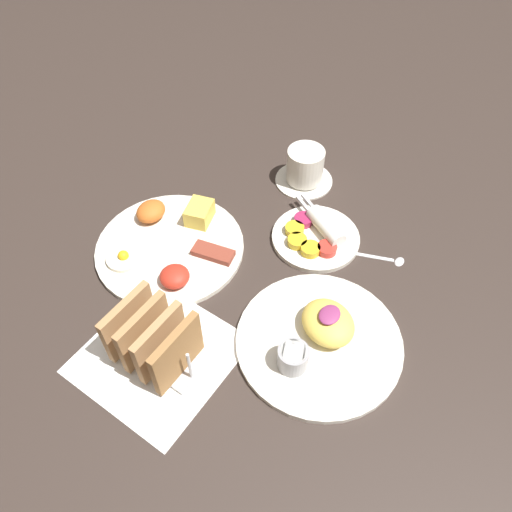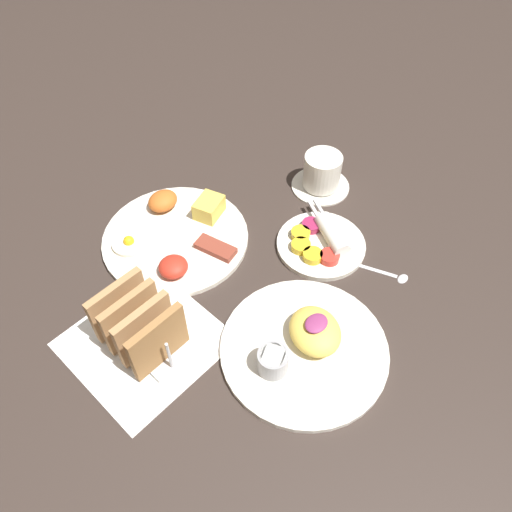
{
  "view_description": "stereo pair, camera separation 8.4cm",
  "coord_description": "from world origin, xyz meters",
  "px_view_note": "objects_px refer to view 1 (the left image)",
  "views": [
    {
      "loc": [
        -0.38,
        -0.28,
        0.7
      ],
      "look_at": [
        0.08,
        0.05,
        0.03
      ],
      "focal_mm": 35.0,
      "sensor_mm": 36.0,
      "label": 1
    },
    {
      "loc": [
        -0.33,
        -0.34,
        0.7
      ],
      "look_at": [
        0.08,
        0.05,
        0.03
      ],
      "focal_mm": 35.0,
      "sensor_mm": 36.0,
      "label": 2
    }
  ],
  "objects_px": {
    "toast_rack": "(153,339)",
    "coffee_cup": "(305,168)",
    "plate_breakfast": "(170,244)",
    "plate_foreground": "(319,338)",
    "plate_condiments": "(316,235)"
  },
  "relations": [
    {
      "from": "plate_condiments",
      "to": "coffee_cup",
      "type": "distance_m",
      "value": 0.17
    },
    {
      "from": "plate_foreground",
      "to": "plate_breakfast",
      "type": "bearing_deg",
      "value": 86.55
    },
    {
      "from": "plate_foreground",
      "to": "coffee_cup",
      "type": "relative_size",
      "value": 2.22
    },
    {
      "from": "plate_foreground",
      "to": "coffee_cup",
      "type": "xyz_separation_m",
      "value": [
        0.32,
        0.22,
        0.02
      ]
    },
    {
      "from": "plate_breakfast",
      "to": "plate_condiments",
      "type": "xyz_separation_m",
      "value": [
        0.17,
        -0.21,
        0.0
      ]
    },
    {
      "from": "toast_rack",
      "to": "plate_foreground",
      "type": "bearing_deg",
      "value": -49.94
    },
    {
      "from": "plate_breakfast",
      "to": "plate_condiments",
      "type": "height_order",
      "value": "plate_breakfast"
    },
    {
      "from": "coffee_cup",
      "to": "plate_breakfast",
      "type": "bearing_deg",
      "value": 160.13
    },
    {
      "from": "plate_condiments",
      "to": "plate_foreground",
      "type": "bearing_deg",
      "value": -148.54
    },
    {
      "from": "plate_condiments",
      "to": "plate_foreground",
      "type": "distance_m",
      "value": 0.22
    },
    {
      "from": "plate_condiments",
      "to": "plate_foreground",
      "type": "xyz_separation_m",
      "value": [
        -0.19,
        -0.12,
        0.0
      ]
    },
    {
      "from": "toast_rack",
      "to": "plate_breakfast",
      "type": "bearing_deg",
      "value": 35.73
    },
    {
      "from": "plate_breakfast",
      "to": "toast_rack",
      "type": "relative_size",
      "value": 1.85
    },
    {
      "from": "toast_rack",
      "to": "coffee_cup",
      "type": "bearing_deg",
      "value": 2.87
    },
    {
      "from": "coffee_cup",
      "to": "toast_rack",
      "type": "bearing_deg",
      "value": -177.13
    }
  ]
}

